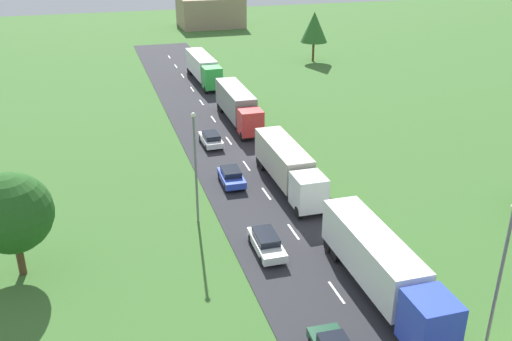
# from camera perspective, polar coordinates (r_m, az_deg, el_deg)

# --- Properties ---
(road) EXTENTS (10.00, 140.00, 0.06)m
(road) POSITION_cam_1_polar(r_m,az_deg,el_deg) (46.17, 2.12, -3.90)
(road) COLOR #2B2B30
(road) RESTS_ON ground
(lane_marking_centre) EXTENTS (0.16, 123.98, 0.01)m
(lane_marking_centre) POSITION_cam_1_polar(r_m,az_deg,el_deg) (43.22, 3.63, -5.96)
(lane_marking_centre) COLOR white
(lane_marking_centre) RESTS_ON road
(truck_lead) EXTENTS (2.56, 13.16, 3.70)m
(truck_lead) POSITION_cam_1_polar(r_m,az_deg,el_deg) (35.85, 12.59, -9.43)
(truck_lead) COLOR blue
(truck_lead) RESTS_ON road
(truck_second) EXTENTS (2.54, 12.31, 3.56)m
(truck_second) POSITION_cam_1_polar(r_m,az_deg,el_deg) (49.07, 3.24, 0.51)
(truck_second) COLOR white
(truck_second) RESTS_ON road
(truck_third) EXTENTS (2.60, 12.90, 3.79)m
(truck_third) POSITION_cam_1_polar(r_m,az_deg,el_deg) (65.39, -1.86, 6.68)
(truck_third) COLOR red
(truck_third) RESTS_ON road
(truck_fourth) EXTENTS (2.71, 13.42, 3.68)m
(truck_fourth) POSITION_cam_1_polar(r_m,az_deg,el_deg) (83.27, -5.37, 10.34)
(truck_fourth) COLOR green
(truck_fourth) RESTS_ON road
(car_second) EXTENTS (1.83, 4.52, 1.38)m
(car_second) POSITION_cam_1_polar(r_m,az_deg,el_deg) (40.07, 1.07, -7.29)
(car_second) COLOR white
(car_second) RESTS_ON road
(car_third) EXTENTS (1.95, 3.99, 1.39)m
(car_third) POSITION_cam_1_polar(r_m,az_deg,el_deg) (50.08, -2.50, -0.60)
(car_third) COLOR blue
(car_third) RESTS_ON road
(car_fourth) EXTENTS (1.87, 4.27, 1.39)m
(car_fourth) POSITION_cam_1_polar(r_m,az_deg,el_deg) (58.97, -4.57, 3.22)
(car_fourth) COLOR white
(car_fourth) RESTS_ON road
(lamppost_lead) EXTENTS (0.36, 0.36, 8.72)m
(lamppost_lead) POSITION_cam_1_polar(r_m,az_deg,el_deg) (32.58, 23.53, -9.18)
(lamppost_lead) COLOR slate
(lamppost_lead) RESTS_ON ground
(lamppost_second) EXTENTS (0.36, 0.36, 8.94)m
(lamppost_second) POSITION_cam_1_polar(r_m,az_deg,el_deg) (42.40, -6.13, 0.72)
(lamppost_second) COLOR slate
(lamppost_second) RESTS_ON ground
(tree_oak) EXTENTS (4.43, 4.43, 8.07)m
(tree_oak) POSITION_cam_1_polar(r_m,az_deg,el_deg) (95.88, 5.90, 14.21)
(tree_oak) COLOR #513823
(tree_oak) RESTS_ON ground
(tree_elm) EXTENTS (5.26, 5.26, 7.22)m
(tree_elm) POSITION_cam_1_polar(r_m,az_deg,el_deg) (39.12, -23.47, -3.96)
(tree_elm) COLOR #513823
(tree_elm) RESTS_ON ground
(distant_building) EXTENTS (13.64, 11.01, 6.31)m
(distant_building) POSITION_cam_1_polar(r_m,az_deg,el_deg) (130.06, -4.64, 15.69)
(distant_building) COLOR #9E846B
(distant_building) RESTS_ON ground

